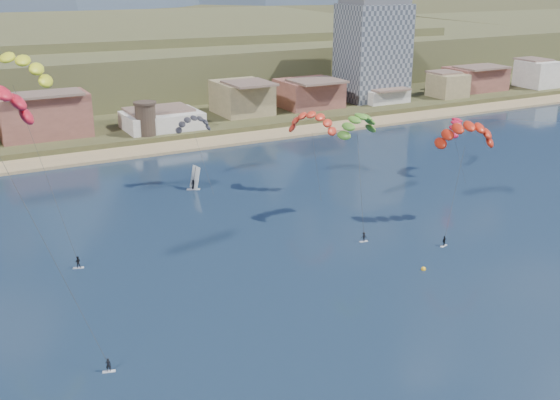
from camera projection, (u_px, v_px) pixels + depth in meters
name	position (u px, v px, depth m)	size (l,w,h in m)	color
ground	(411.00, 362.00, 78.31)	(2400.00, 2400.00, 0.00)	black
beach	(137.00, 151.00, 166.59)	(2200.00, 12.00, 0.90)	tan
foothills	(98.00, 54.00, 279.12)	(940.00, 210.00, 18.00)	brown
apartment_tower	(373.00, 50.00, 217.14)	(20.00, 16.00, 32.00)	gray
watchtower	(146.00, 118.00, 173.49)	(5.82, 5.82, 8.60)	#47382D
kitesurfer_yellow	(10.00, 65.00, 102.59)	(13.10, 18.81, 32.82)	silver
kitesurfer_orange	(466.00, 130.00, 116.22)	(16.68, 12.37, 20.90)	silver
kitesurfer_green	(358.00, 122.00, 117.12)	(10.49, 13.40, 20.92)	silver
distant_kite_dark	(193.00, 121.00, 136.28)	(7.71, 5.66, 16.50)	#262626
distant_kite_orange	(312.00, 119.00, 134.01)	(9.62, 10.23, 18.01)	#262626
distant_kite_red	(454.00, 124.00, 145.96)	(8.00, 8.14, 14.38)	#262626
windsurfer	(194.00, 182.00, 138.19)	(2.96, 3.08, 4.82)	silver
buoy	(423.00, 269.00, 101.97)	(0.75, 0.75, 0.75)	yellow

